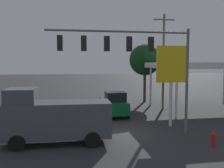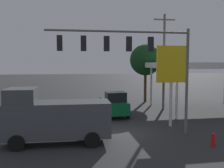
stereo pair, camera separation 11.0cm
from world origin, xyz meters
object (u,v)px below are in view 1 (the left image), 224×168
(street_tree, at_px, (145,60))
(fire_hydrant, at_px, (213,140))
(pickup_parked, at_px, (114,104))
(delivery_truck, at_px, (54,117))
(traffic_signal_assembly, at_px, (131,52))
(utility_pole, at_px, (163,60))
(price_sign, at_px, (171,68))

(street_tree, xyz_separation_m, fire_hydrant, (1.23, 17.97, -5.09))
(pickup_parked, relative_size, delivery_truck, 0.77)
(fire_hydrant, bearing_deg, traffic_signal_assembly, -32.31)
(utility_pole, xyz_separation_m, pickup_parked, (6.04, 2.44, -4.41))
(price_sign, xyz_separation_m, delivery_truck, (9.13, 2.90, -3.05))
(utility_pole, height_order, pickup_parked, utility_pole)
(price_sign, distance_m, street_tree, 12.89)
(pickup_parked, distance_m, delivery_truck, 9.48)
(pickup_parked, relative_size, street_tree, 0.69)
(traffic_signal_assembly, bearing_deg, delivery_truck, 5.95)
(street_tree, bearing_deg, delivery_truck, 55.06)
(price_sign, bearing_deg, pickup_parked, -52.26)
(utility_pole, relative_size, price_sign, 1.60)
(price_sign, xyz_separation_m, street_tree, (-1.80, -12.74, 0.79))
(pickup_parked, relative_size, fire_hydrant, 5.97)
(delivery_truck, bearing_deg, street_tree, -123.29)
(street_tree, relative_size, fire_hydrant, 8.64)
(pickup_parked, bearing_deg, price_sign, 36.15)
(delivery_truck, xyz_separation_m, fire_hydrant, (-9.70, 2.33, -1.26))
(traffic_signal_assembly, bearing_deg, pickup_parked, -91.24)
(delivery_truck, height_order, street_tree, street_tree)
(price_sign, relative_size, street_tree, 0.86)
(traffic_signal_assembly, height_order, delivery_truck, traffic_signal_assembly)
(pickup_parked, bearing_deg, street_tree, 142.81)
(utility_pole, xyz_separation_m, price_sign, (2.23, 7.35, -0.77))
(utility_pole, distance_m, price_sign, 7.72)
(traffic_signal_assembly, relative_size, pickup_parked, 1.88)
(delivery_truck, distance_m, fire_hydrant, 10.05)
(price_sign, bearing_deg, utility_pole, -106.90)
(traffic_signal_assembly, xyz_separation_m, fire_hydrant, (-4.53, 2.86, -5.43))
(traffic_signal_assembly, xyz_separation_m, price_sign, (-3.96, -2.36, -1.13))
(traffic_signal_assembly, relative_size, delivery_truck, 1.44)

